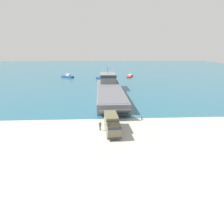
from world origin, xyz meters
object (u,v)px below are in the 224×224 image
(soldier_on_ramp, at_px, (100,125))
(moored_boat_b, at_px, (68,76))
(moored_boat_a, at_px, (130,76))
(mooring_bollard, at_px, (142,118))
(military_truck, at_px, (112,124))
(moored_boat_c, at_px, (104,78))
(landing_craft, at_px, (109,88))

(soldier_on_ramp, bearing_deg, moored_boat_b, -9.54)
(moored_boat_a, xyz_separation_m, mooring_bollard, (-5.86, -59.38, -0.06))
(moored_boat_a, height_order, mooring_bollard, moored_boat_a)
(moored_boat_a, relative_size, mooring_bollard, 10.46)
(military_truck, height_order, moored_boat_c, military_truck)
(military_truck, xyz_separation_m, moored_boat_c, (-1.28, 57.56, -0.89))
(soldier_on_ramp, bearing_deg, military_truck, -132.10)
(moored_boat_b, bearing_deg, moored_boat_c, -79.67)
(moored_boat_b, xyz_separation_m, moored_boat_c, (19.07, -6.55, 0.07))
(landing_craft, xyz_separation_m, military_truck, (-0.38, -27.78, -0.46))
(moored_boat_a, bearing_deg, moored_boat_b, 22.92)
(soldier_on_ramp, relative_size, moored_boat_c, 0.22)
(soldier_on_ramp, xyz_separation_m, mooring_bollard, (9.04, 4.73, -0.64))
(soldier_on_ramp, distance_m, moored_boat_b, 65.99)
(soldier_on_ramp, distance_m, mooring_bollard, 10.22)
(military_truck, relative_size, soldier_on_ramp, 4.22)
(landing_craft, distance_m, moored_boat_b, 41.85)
(landing_craft, height_order, military_truck, landing_craft)
(military_truck, distance_m, mooring_bollard, 8.78)
(moored_boat_b, bearing_deg, moored_boat_a, -59.58)
(military_truck, height_order, moored_boat_b, military_truck)
(moored_boat_c, distance_m, mooring_bollard, 52.80)
(mooring_bollard, bearing_deg, moored_boat_a, 84.37)
(military_truck, relative_size, moored_boat_a, 0.99)
(landing_craft, bearing_deg, mooring_bollard, -75.40)
(moored_boat_c, bearing_deg, moored_boat_a, 147.74)
(military_truck, relative_size, moored_boat_b, 1.09)
(military_truck, distance_m, moored_boat_b, 67.27)
(landing_craft, bearing_deg, moored_boat_c, 91.74)
(military_truck, bearing_deg, moored_boat_a, 164.48)
(moored_boat_c, height_order, mooring_bollard, moored_boat_c)
(mooring_bollard, bearing_deg, military_truck, -141.70)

